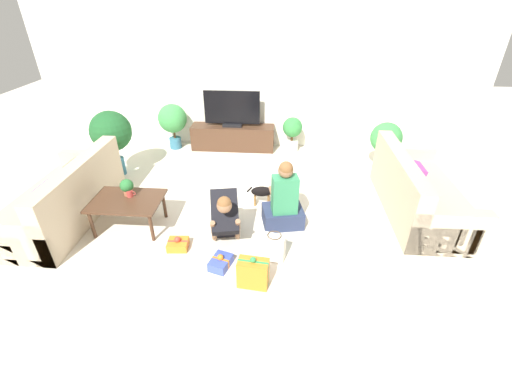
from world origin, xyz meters
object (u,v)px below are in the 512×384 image
at_px(sofa_right, 417,193).
at_px(tabletop_plant, 127,187).
at_px(sofa_left, 64,200).
at_px(gift_box_b, 221,262).
at_px(person_kneeling, 225,215).
at_px(dog, 265,191).
at_px(tv_console, 233,137).
at_px(gift_bag_a, 274,248).
at_px(person_sitting, 284,203).
at_px(potted_plant_corner_left, 111,133).
at_px(potted_plant_back_left, 173,120).
at_px(gift_box_c, 253,273).
at_px(tv, 232,111).
at_px(potted_plant_corner_right, 386,140).
at_px(potted_plant_back_right, 292,131).
at_px(gift_box_a, 178,244).
at_px(coffee_table, 127,203).
at_px(mug, 130,193).

xyz_separation_m(sofa_right, tabletop_plant, (-3.87, -0.56, 0.26)).
distance_m(sofa_left, gift_box_b, 2.40).
height_order(person_kneeling, dog, person_kneeling).
bearing_deg(tabletop_plant, tv_console, 68.39).
bearing_deg(gift_bag_a, person_sitting, 81.79).
relative_size(potted_plant_corner_left, potted_plant_back_left, 1.25).
bearing_deg(sofa_right, gift_box_c, 126.49).
bearing_deg(tabletop_plant, person_sitting, 2.29).
bearing_deg(tv, gift_box_c, -78.93).
height_order(gift_box_b, tabletop_plant, tabletop_plant).
distance_m(potted_plant_corner_right, dog, 2.40).
relative_size(potted_plant_back_right, person_kneeling, 0.82).
bearing_deg(gift_box_b, tv, 95.32).
relative_size(potted_plant_corner_right, person_sitting, 0.88).
xyz_separation_m(potted_plant_corner_left, gift_box_c, (2.50, -2.37, -0.58)).
xyz_separation_m(tv_console, potted_plant_back_right, (1.15, -0.05, 0.17)).
relative_size(tv_console, potted_plant_corner_left, 1.46).
xyz_separation_m(potted_plant_corner_left, person_sitting, (2.80, -1.26, -0.40)).
bearing_deg(tabletop_plant, dog, 17.84).
xyz_separation_m(tv_console, gift_box_a, (-0.26, -3.07, -0.18)).
bearing_deg(tv, gift_box_a, -94.89).
distance_m(potted_plant_back_left, potted_plant_corner_right, 3.91).
distance_m(tv, potted_plant_corner_right, 2.80).
relative_size(sofa_right, dog, 4.05).
relative_size(coffee_table, potted_plant_corner_right, 1.06).
bearing_deg(gift_box_a, potted_plant_back_right, 64.95).
xyz_separation_m(potted_plant_corner_right, dog, (-1.97, -1.33, -0.32)).
height_order(gift_bag_a, mug, mug).
relative_size(potted_plant_back_right, gift_box_b, 2.10).
distance_m(potted_plant_back_right, mug, 3.32).
relative_size(sofa_left, tv_console, 1.23).
height_order(gift_bag_a, tabletop_plant, tabletop_plant).
height_order(coffee_table, potted_plant_back_right, potted_plant_back_right).
relative_size(coffee_table, potted_plant_corner_left, 0.81).
bearing_deg(tv, coffee_table, -110.35).
distance_m(sofa_right, coffee_table, 3.91).
distance_m(potted_plant_corner_left, mug, 1.63).
distance_m(person_kneeling, gift_box_c, 0.92).
bearing_deg(tv_console, potted_plant_back_right, -2.49).
height_order(coffee_table, person_sitting, person_sitting).
height_order(sofa_left, tabletop_plant, sofa_left).
xyz_separation_m(sofa_right, potted_plant_corner_left, (-4.65, 0.78, 0.45)).
bearing_deg(dog, tv_console, 16.61).
height_order(tv, gift_box_a, tv).
xyz_separation_m(dog, gift_box_c, (-0.04, -1.60, -0.06)).
relative_size(gift_bag_a, tabletop_plant, 1.58).
relative_size(tv, gift_box_b, 3.24).
relative_size(potted_plant_corner_right, gift_bag_a, 2.38).
bearing_deg(potted_plant_back_right, sofa_right, -48.90).
height_order(coffee_table, tabletop_plant, tabletop_plant).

